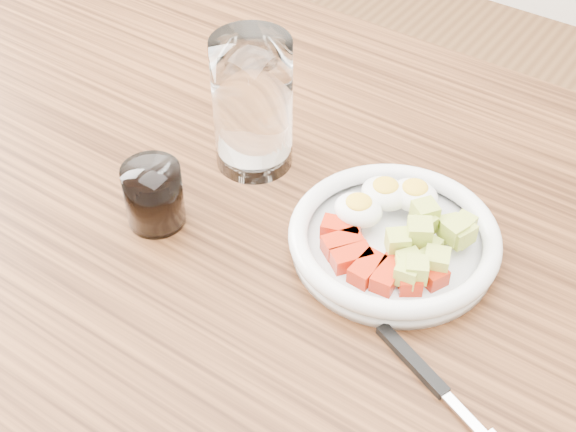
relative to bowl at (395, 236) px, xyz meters
name	(u,v)px	position (x,y,z in m)	size (l,w,h in m)	color
dining_table	(290,306)	(-0.09, -0.06, -0.12)	(1.50, 0.90, 0.77)	brown
bowl	(395,236)	(0.00, 0.00, 0.00)	(0.22, 0.22, 0.06)	white
fork	(430,379)	(0.11, -0.13, -0.02)	(0.18, 0.08, 0.01)	black
water_glass	(253,104)	(-0.21, 0.04, 0.06)	(0.09, 0.09, 0.16)	white
coffee_glass	(154,196)	(-0.24, -0.11, 0.02)	(0.06, 0.06, 0.07)	white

